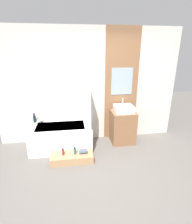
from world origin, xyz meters
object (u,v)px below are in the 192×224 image
object	(u,v)px
vase_tall_dark	(34,119)
wooden_step_bench	(72,158)
sink	(124,109)
bottle_soap_secondary	(75,151)
bathtub	(61,137)
vase_round_light	(41,120)
bottle_soap_primary	(63,152)

from	to	relation	value
vase_tall_dark	wooden_step_bench	bearing A→B (deg)	-45.51
sink	bottle_soap_secondary	bearing A→B (deg)	-151.00
wooden_step_bench	bottle_soap_secondary	size ratio (longest dim) A/B	5.41
bathtub	wooden_step_bench	bearing A→B (deg)	-67.83
bottle_soap_secondary	bathtub	bearing A→B (deg)	117.56
bathtub	vase_round_light	bearing A→B (deg)	151.96
sink	vase_tall_dark	distance (m)	2.04
wooden_step_bench	sink	world-z (taller)	sink
sink	vase_round_light	size ratio (longest dim) A/B	3.17
bathtub	bottle_soap_primary	distance (m)	0.55
wooden_step_bench	bottle_soap_secondary	bearing A→B (deg)	0.00
vase_tall_dark	bottle_soap_primary	size ratio (longest dim) A/B	1.42
wooden_step_bench	bottle_soap_secondary	xyz separation A→B (m)	(0.06, 0.00, 0.15)
vase_round_light	bottle_soap_secondary	world-z (taller)	vase_round_light
sink	bathtub	bearing A→B (deg)	-176.35
bathtub	vase_round_light	size ratio (longest dim) A/B	9.86
sink	vase_round_light	distance (m)	1.91
wooden_step_bench	vase_tall_dark	xyz separation A→B (m)	(-0.81, 0.82, 0.56)
bathtub	bottle_soap_secondary	xyz separation A→B (m)	(0.29, -0.55, -0.05)
bathtub	bottle_soap_secondary	size ratio (longest dim) A/B	8.63
sink	bottle_soap_primary	size ratio (longest dim) A/B	2.74
wooden_step_bench	vase_tall_dark	world-z (taller)	vase_tall_dark
vase_round_light	bottle_soap_primary	size ratio (longest dim) A/B	0.86
bathtub	bottle_soap_primary	size ratio (longest dim) A/B	8.51
bottle_soap_secondary	wooden_step_bench	bearing A→B (deg)	180.00
bathtub	vase_tall_dark	size ratio (longest dim) A/B	5.98
vase_round_light	bottle_soap_primary	bearing A→B (deg)	-57.32
sink	vase_round_light	bearing A→B (deg)	175.55
bathtub	vase_round_light	distance (m)	0.61
vase_round_light	bathtub	bearing A→B (deg)	-28.04
vase_round_light	bottle_soap_primary	world-z (taller)	vase_round_light
vase_tall_dark	vase_round_light	xyz separation A→B (m)	(0.14, -0.04, -0.02)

